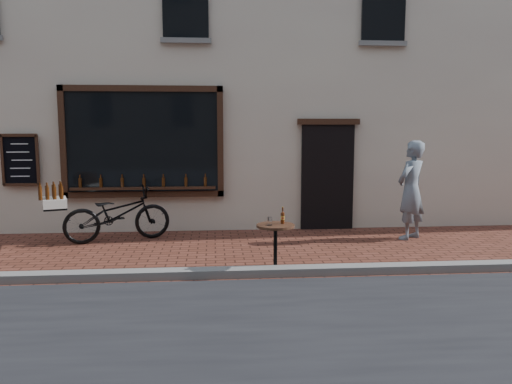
{
  "coord_description": "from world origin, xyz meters",
  "views": [
    {
      "loc": [
        -0.49,
        -6.8,
        2.14
      ],
      "look_at": [
        0.2,
        1.2,
        1.1
      ],
      "focal_mm": 35.0,
      "sensor_mm": 36.0,
      "label": 1
    }
  ],
  "objects": [
    {
      "name": "ground",
      "position": [
        0.0,
        0.0,
        0.0
      ],
      "size": [
        90.0,
        90.0,
        0.0
      ],
      "primitive_type": "plane",
      "color": "#52261A",
      "rests_on": "ground"
    },
    {
      "name": "pedestrian",
      "position": [
        3.29,
        2.39,
        0.95
      ],
      "size": [
        0.82,
        0.79,
        1.9
      ],
      "primitive_type": "imported",
      "rotation": [
        0.0,
        0.0,
        3.81
      ],
      "color": "slate",
      "rests_on": "ground"
    },
    {
      "name": "cargo_bicycle",
      "position": [
        -2.34,
        2.64,
        0.53
      ],
      "size": [
        2.35,
        1.33,
        1.11
      ],
      "rotation": [
        0.0,
        0.0,
        1.9
      ],
      "color": "black",
      "rests_on": "ground"
    },
    {
      "name": "bistro_table",
      "position": [
        0.42,
        0.35,
        0.52
      ],
      "size": [
        0.57,
        0.57,
        0.97
      ],
      "color": "black",
      "rests_on": "ground"
    },
    {
      "name": "shop_building",
      "position": [
        0.0,
        6.5,
        5.0
      ],
      "size": [
        28.0,
        6.2,
        10.0
      ],
      "color": "beige",
      "rests_on": "ground"
    },
    {
      "name": "kerb",
      "position": [
        0.0,
        0.2,
        0.06
      ],
      "size": [
        90.0,
        0.25,
        0.12
      ],
      "primitive_type": "cube",
      "color": "slate",
      "rests_on": "ground"
    }
  ]
}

